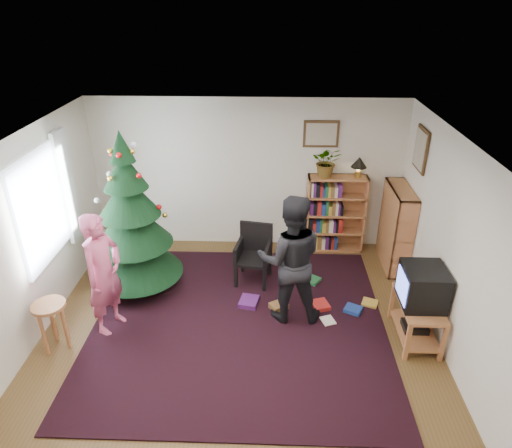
{
  "coord_description": "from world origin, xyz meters",
  "views": [
    {
      "loc": [
        0.39,
        -4.45,
        3.92
      ],
      "look_at": [
        0.19,
        1.05,
        1.1
      ],
      "focal_mm": 32.0,
      "sensor_mm": 36.0,
      "label": 1
    }
  ],
  "objects_px": {
    "armchair": "(253,251)",
    "person_standing": "(104,274)",
    "crt_tv": "(423,286)",
    "table_lamp": "(359,164)",
    "bookshelf_back": "(335,213)",
    "person_by_chair": "(291,260)",
    "tv_stand": "(417,317)",
    "picture_back": "(321,134)",
    "bookshelf_right": "(396,227)",
    "picture_right": "(421,149)",
    "potted_plant": "(327,162)",
    "christmas_tree": "(132,228)",
    "stool": "(50,314)"
  },
  "relations": [
    {
      "from": "armchair",
      "to": "person_standing",
      "type": "height_order",
      "value": "person_standing"
    },
    {
      "from": "crt_tv",
      "to": "armchair",
      "type": "relative_size",
      "value": 0.61
    },
    {
      "from": "table_lamp",
      "to": "armchair",
      "type": "bearing_deg",
      "value": -149.26
    },
    {
      "from": "bookshelf_back",
      "to": "person_by_chair",
      "type": "distance_m",
      "value": 2.02
    },
    {
      "from": "person_standing",
      "to": "person_by_chair",
      "type": "distance_m",
      "value": 2.33
    },
    {
      "from": "table_lamp",
      "to": "tv_stand",
      "type": "bearing_deg",
      "value": -78.2
    },
    {
      "from": "picture_back",
      "to": "bookshelf_right",
      "type": "height_order",
      "value": "picture_back"
    },
    {
      "from": "picture_right",
      "to": "table_lamp",
      "type": "distance_m",
      "value": 1.02
    },
    {
      "from": "potted_plant",
      "to": "crt_tv",
      "type": "bearing_deg",
      "value": -66.64
    },
    {
      "from": "armchair",
      "to": "table_lamp",
      "type": "xyz_separation_m",
      "value": [
        1.61,
        0.96,
        1.05
      ]
    },
    {
      "from": "bookshelf_right",
      "to": "picture_right",
      "type": "bearing_deg",
      "value": -134.26
    },
    {
      "from": "bookshelf_back",
      "to": "bookshelf_right",
      "type": "distance_m",
      "value": 1.0
    },
    {
      "from": "bookshelf_back",
      "to": "potted_plant",
      "type": "bearing_deg",
      "value": 180.0
    },
    {
      "from": "picture_back",
      "to": "armchair",
      "type": "bearing_deg",
      "value": -132.65
    },
    {
      "from": "christmas_tree",
      "to": "person_by_chair",
      "type": "xyz_separation_m",
      "value": [
        2.18,
        -0.6,
        -0.11
      ]
    },
    {
      "from": "crt_tv",
      "to": "person_by_chair",
      "type": "distance_m",
      "value": 1.62
    },
    {
      "from": "bookshelf_right",
      "to": "crt_tv",
      "type": "bearing_deg",
      "value": 176.03
    },
    {
      "from": "bookshelf_right",
      "to": "table_lamp",
      "type": "height_order",
      "value": "table_lamp"
    },
    {
      "from": "bookshelf_right",
      "to": "potted_plant",
      "type": "distance_m",
      "value": 1.47
    },
    {
      "from": "potted_plant",
      "to": "christmas_tree",
      "type": "bearing_deg",
      "value": -155.99
    },
    {
      "from": "bookshelf_right",
      "to": "person_by_chair",
      "type": "relative_size",
      "value": 0.74
    },
    {
      "from": "picture_back",
      "to": "stool",
      "type": "relative_size",
      "value": 0.84
    },
    {
      "from": "stool",
      "to": "potted_plant",
      "type": "relative_size",
      "value": 1.31
    },
    {
      "from": "bookshelf_right",
      "to": "potted_plant",
      "type": "bearing_deg",
      "value": 67.12
    },
    {
      "from": "person_standing",
      "to": "person_by_chair",
      "type": "xyz_separation_m",
      "value": [
        2.3,
        0.31,
        0.07
      ]
    },
    {
      "from": "bookshelf_back",
      "to": "table_lamp",
      "type": "relative_size",
      "value": 3.94
    },
    {
      "from": "picture_right",
      "to": "bookshelf_right",
      "type": "bearing_deg",
      "value": 135.74
    },
    {
      "from": "armchair",
      "to": "person_standing",
      "type": "bearing_deg",
      "value": -136.15
    },
    {
      "from": "picture_back",
      "to": "bookshelf_back",
      "type": "height_order",
      "value": "picture_back"
    },
    {
      "from": "person_standing",
      "to": "picture_right",
      "type": "bearing_deg",
      "value": -49.1
    },
    {
      "from": "picture_back",
      "to": "christmas_tree",
      "type": "bearing_deg",
      "value": -152.84
    },
    {
      "from": "tv_stand",
      "to": "picture_back",
      "type": "bearing_deg",
      "value": 114.34
    },
    {
      "from": "armchair",
      "to": "stool",
      "type": "height_order",
      "value": "armchair"
    },
    {
      "from": "picture_right",
      "to": "stool",
      "type": "xyz_separation_m",
      "value": [
        -4.68,
        -1.97,
        -1.44
      ]
    },
    {
      "from": "bookshelf_back",
      "to": "person_by_chair",
      "type": "xyz_separation_m",
      "value": [
        -0.8,
        -1.84,
        0.22
      ]
    },
    {
      "from": "picture_right",
      "to": "person_standing",
      "type": "bearing_deg",
      "value": -159.26
    },
    {
      "from": "christmas_tree",
      "to": "person_by_chair",
      "type": "distance_m",
      "value": 2.27
    },
    {
      "from": "armchair",
      "to": "potted_plant",
      "type": "height_order",
      "value": "potted_plant"
    },
    {
      "from": "crt_tv",
      "to": "person_standing",
      "type": "height_order",
      "value": "person_standing"
    },
    {
      "from": "stool",
      "to": "table_lamp",
      "type": "height_order",
      "value": "table_lamp"
    },
    {
      "from": "picture_back",
      "to": "person_by_chair",
      "type": "distance_m",
      "value": 2.3
    },
    {
      "from": "stool",
      "to": "bookshelf_back",
      "type": "bearing_deg",
      "value": 35.06
    },
    {
      "from": "christmas_tree",
      "to": "tv_stand",
      "type": "bearing_deg",
      "value": -14.77
    },
    {
      "from": "picture_right",
      "to": "armchair",
      "type": "height_order",
      "value": "picture_right"
    },
    {
      "from": "crt_tv",
      "to": "potted_plant",
      "type": "xyz_separation_m",
      "value": [
        -0.96,
        2.23,
        0.76
      ]
    },
    {
      "from": "christmas_tree",
      "to": "tv_stand",
      "type": "xyz_separation_m",
      "value": [
        3.75,
        -0.99,
        -0.67
      ]
    },
    {
      "from": "potted_plant",
      "to": "person_by_chair",
      "type": "bearing_deg",
      "value": -108.1
    },
    {
      "from": "bookshelf_back",
      "to": "crt_tv",
      "type": "relative_size",
      "value": 2.4
    },
    {
      "from": "christmas_tree",
      "to": "person_standing",
      "type": "xyz_separation_m",
      "value": [
        -0.12,
        -0.91,
        -0.17
      ]
    },
    {
      "from": "christmas_tree",
      "to": "person_standing",
      "type": "height_order",
      "value": "christmas_tree"
    }
  ]
}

